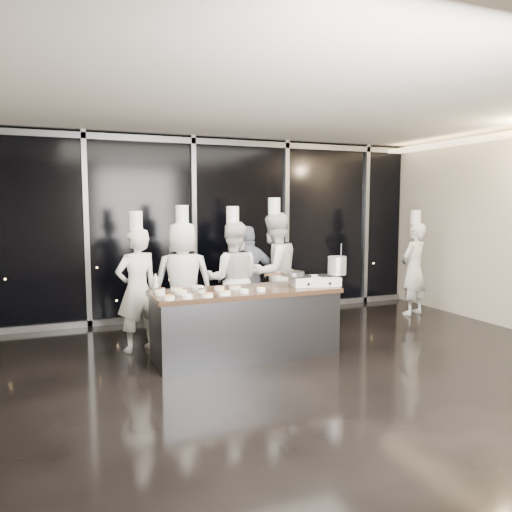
{
  "coord_description": "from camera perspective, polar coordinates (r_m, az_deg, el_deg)",
  "views": [
    {
      "loc": [
        -2.35,
        -5.13,
        2.02
      ],
      "look_at": [
        0.27,
        1.2,
        1.3
      ],
      "focal_mm": 35.0,
      "sensor_mm": 36.0,
      "label": 1
    }
  ],
  "objects": [
    {
      "name": "ground",
      "position": [
        5.99,
        2.05,
        -13.7
      ],
      "size": [
        9.0,
        9.0,
        0.0
      ],
      "primitive_type": "plane",
      "color": "black",
      "rests_on": "ground"
    },
    {
      "name": "room_shell",
      "position": [
        5.72,
        3.75,
        8.25
      ],
      "size": [
        9.02,
        7.02,
        3.21
      ],
      "color": "beige",
      "rests_on": "ground"
    },
    {
      "name": "window_wall",
      "position": [
        8.89,
        -7.15,
        3.23
      ],
      "size": [
        8.9,
        0.11,
        3.2
      ],
      "color": "black",
      "rests_on": "ground"
    },
    {
      "name": "demo_counter",
      "position": [
        6.66,
        -1.18,
        -7.61
      ],
      "size": [
        2.46,
        0.86,
        0.9
      ],
      "color": "#393A3E",
      "rests_on": "ground"
    },
    {
      "name": "stove",
      "position": [
        6.93,
        6.7,
        -2.8
      ],
      "size": [
        0.71,
        0.51,
        0.14
      ],
      "rotation": [
        0.0,
        0.0,
        -0.19
      ],
      "color": "silver",
      "rests_on": "demo_counter"
    },
    {
      "name": "frying_pan",
      "position": [
        6.84,
        4.11,
        -2.01
      ],
      "size": [
        0.6,
        0.39,
        0.06
      ],
      "rotation": [
        0.0,
        0.0,
        -0.19
      ],
      "color": "slate",
      "rests_on": "stove"
    },
    {
      "name": "stock_pot",
      "position": [
        7.01,
        9.24,
        -1.07
      ],
      "size": [
        0.3,
        0.3,
        0.25
      ],
      "primitive_type": "cylinder",
      "rotation": [
        0.0,
        0.0,
        -0.19
      ],
      "color": "silver",
      "rests_on": "stove"
    },
    {
      "name": "prep_bowls",
      "position": [
        6.31,
        -6.38,
        -4.02
      ],
      "size": [
        1.39,
        0.72,
        0.05
      ],
      "color": "white",
      "rests_on": "demo_counter"
    },
    {
      "name": "squeeze_bottle",
      "position": [
        6.52,
        -11.4,
        -3.01
      ],
      "size": [
        0.06,
        0.06,
        0.24
      ],
      "color": "silver",
      "rests_on": "demo_counter"
    },
    {
      "name": "chef_far_left",
      "position": [
        7.02,
        -13.44,
        -3.62
      ],
      "size": [
        0.71,
        0.58,
        1.92
      ],
      "rotation": [
        0.0,
        0.0,
        3.46
      ],
      "color": "silver",
      "rests_on": "ground"
    },
    {
      "name": "chef_left",
      "position": [
        7.38,
        -8.34,
        -2.83
      ],
      "size": [
        0.95,
        0.7,
        2.0
      ],
      "rotation": [
        0.0,
        0.0,
        2.97
      ],
      "color": "silver",
      "rests_on": "ground"
    },
    {
      "name": "chef_center",
      "position": [
        7.57,
        -2.66,
        -2.62
      ],
      "size": [
        1.02,
        0.91,
        1.98
      ],
      "rotation": [
        0.0,
        0.0,
        2.81
      ],
      "color": "silver",
      "rests_on": "ground"
    },
    {
      "name": "guest",
      "position": [
        7.98,
        -0.84,
        -2.53
      ],
      "size": [
        1.05,
        0.62,
        1.67
      ],
      "rotation": [
        0.0,
        0.0,
        2.91
      ],
      "color": "#161D3C",
      "rests_on": "ground"
    },
    {
      "name": "chef_right",
      "position": [
        7.91,
        2.06,
        -1.79
      ],
      "size": [
        1.1,
        0.97,
        2.11
      ],
      "rotation": [
        0.0,
        0.0,
        3.48
      ],
      "color": "silver",
      "rests_on": "ground"
    },
    {
      "name": "chef_side",
      "position": [
        9.52,
        17.57,
        -1.28
      ],
      "size": [
        0.71,
        0.58,
        1.91
      ],
      "rotation": [
        0.0,
        0.0,
        3.47
      ],
      "color": "silver",
      "rests_on": "ground"
    }
  ]
}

